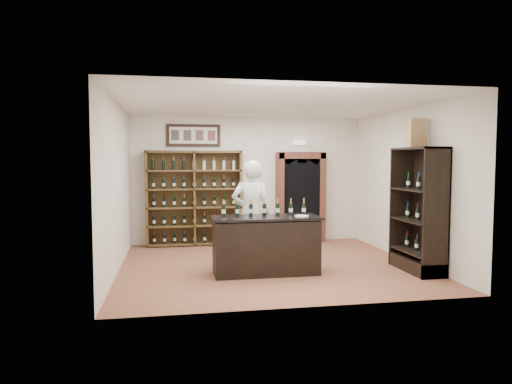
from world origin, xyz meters
The scene contains 21 objects.
floor centered at (0.00, 0.00, 0.00)m, with size 5.50×5.50×0.00m, color brown.
ceiling centered at (0.00, 0.00, 3.00)m, with size 5.50×5.50×0.00m, color white.
wall_back centered at (0.00, 2.50, 1.50)m, with size 5.50×0.04×3.00m, color white.
wall_left centered at (-2.75, 0.00, 1.50)m, with size 0.04×5.00×3.00m, color white.
wall_right centered at (2.75, 0.00, 1.50)m, with size 0.04×5.00×3.00m, color white.
wine_shelf centered at (-1.30, 2.33, 1.10)m, with size 2.20×0.38×2.20m.
framed_picture centered at (-1.30, 2.47, 2.55)m, with size 1.25×0.04×0.52m, color black.
arched_doorway centered at (1.25, 2.33, 1.14)m, with size 1.17×0.35×2.17m.
emergency_light centered at (1.25, 2.42, 2.40)m, with size 0.30×0.10×0.10m, color white.
tasting_counter centered at (-0.20, -0.60, 0.49)m, with size 1.88×0.78×1.00m.
counter_bottle_0 centered at (-0.92, -0.47, 1.11)m, with size 0.07×0.07×0.30m.
counter_bottle_1 centered at (-0.68, -0.47, 1.11)m, with size 0.07×0.07×0.30m.
counter_bottle_2 centered at (-0.44, -0.47, 1.11)m, with size 0.07×0.07×0.30m.
counter_bottle_3 centered at (-0.20, -0.47, 1.11)m, with size 0.07×0.07×0.30m.
counter_bottle_4 centered at (0.04, -0.47, 1.11)m, with size 0.07×0.07×0.30m.
counter_bottle_5 centered at (0.28, -0.47, 1.11)m, with size 0.07×0.07×0.30m.
counter_bottle_6 centered at (0.52, -0.47, 1.11)m, with size 0.07×0.07×0.30m.
side_cabinet centered at (2.52, -0.90, 0.75)m, with size 0.48×1.20×2.20m.
shopkeeper centered at (-0.36, 0.00, 0.99)m, with size 0.72×0.47×1.97m, color silver.
plate centered at (0.41, -0.74, 1.01)m, with size 0.24×0.24×0.02m, color silver.
wine_crate centered at (2.48, -0.81, 2.46)m, with size 0.36×0.15×0.51m, color tan.
Camera 1 is at (-1.76, -8.29, 1.98)m, focal length 32.00 mm.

